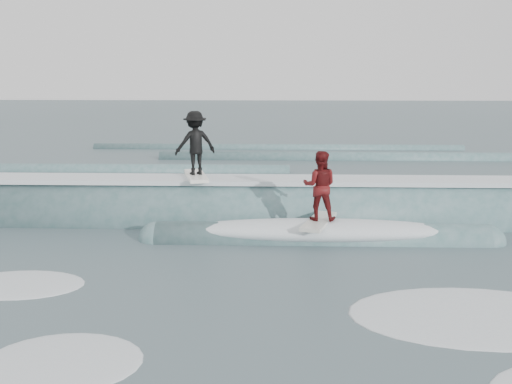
{
  "coord_description": "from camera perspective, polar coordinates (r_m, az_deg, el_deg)",
  "views": [
    {
      "loc": [
        0.56,
        -11.78,
        4.55
      ],
      "look_at": [
        0.0,
        4.44,
        1.1
      ],
      "focal_mm": 40.0,
      "sensor_mm": 36.0,
      "label": 1
    }
  ],
  "objects": [
    {
      "name": "whitewater",
      "position": [
        10.86,
        4.35,
        -12.81
      ],
      "size": [
        17.53,
        6.49,
        0.1
      ],
      "color": "white",
      "rests_on": "ground"
    },
    {
      "name": "surfer_black",
      "position": [
        17.54,
        -6.09,
        4.71
      ],
      "size": [
        1.44,
        2.07,
        2.04
      ],
      "color": "white",
      "rests_on": "ground"
    },
    {
      "name": "breaking_wave",
      "position": [
        17.58,
        0.71,
        -2.88
      ],
      "size": [
        22.05,
        4.05,
        2.53
      ],
      "color": "#3C6566",
      "rests_on": "ground"
    },
    {
      "name": "surfer_red",
      "position": [
        15.38,
        6.38,
        0.34
      ],
      "size": [
        1.15,
        2.07,
        1.98
      ],
      "color": "silver",
      "rests_on": "ground"
    },
    {
      "name": "far_swells",
      "position": [
        29.81,
        -0.53,
        3.22
      ],
      "size": [
        37.21,
        8.65,
        0.8
      ],
      "color": "#3C6566",
      "rests_on": "ground"
    },
    {
      "name": "ground",
      "position": [
        12.64,
        -0.7,
        -9.09
      ],
      "size": [
        160.0,
        160.0,
        0.0
      ],
      "primitive_type": "plane",
      "color": "#374E51",
      "rests_on": "ground"
    }
  ]
}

